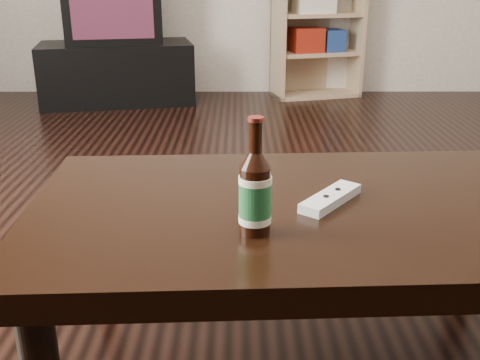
{
  "coord_description": "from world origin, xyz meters",
  "views": [
    {
      "loc": [
        -0.07,
        -1.71,
        0.98
      ],
      "look_at": [
        -0.07,
        -0.67,
        0.59
      ],
      "focal_mm": 42.0,
      "sensor_mm": 36.0,
      "label": 1
    }
  ],
  "objects_px": {
    "tv_stand": "(117,73)",
    "coffee_table": "(303,227)",
    "tv": "(112,7)",
    "remote": "(331,198)",
    "bookshelf": "(316,11)",
    "beer_bottle": "(255,194)"
  },
  "relations": [
    {
      "from": "tv_stand",
      "to": "coffee_table",
      "type": "height_order",
      "value": "coffee_table"
    },
    {
      "from": "tv",
      "to": "remote",
      "type": "distance_m",
      "value": 3.34
    },
    {
      "from": "bookshelf",
      "to": "coffee_table",
      "type": "bearing_deg",
      "value": -112.45
    },
    {
      "from": "bookshelf",
      "to": "beer_bottle",
      "type": "relative_size",
      "value": 5.28
    },
    {
      "from": "coffee_table",
      "to": "remote",
      "type": "bearing_deg",
      "value": -1.32
    },
    {
      "from": "tv",
      "to": "remote",
      "type": "xyz_separation_m",
      "value": [
        1.14,
        -3.13,
        -0.23
      ]
    },
    {
      "from": "tv",
      "to": "bookshelf",
      "type": "xyz_separation_m",
      "value": [
        1.54,
        0.25,
        -0.05
      ]
    },
    {
      "from": "coffee_table",
      "to": "remote",
      "type": "distance_m",
      "value": 0.1
    },
    {
      "from": "tv_stand",
      "to": "tv",
      "type": "xyz_separation_m",
      "value": [
        0.0,
        -0.0,
        0.49
      ]
    },
    {
      "from": "tv",
      "to": "remote",
      "type": "height_order",
      "value": "tv"
    },
    {
      "from": "tv_stand",
      "to": "remote",
      "type": "relative_size",
      "value": 6.0
    },
    {
      "from": "tv_stand",
      "to": "coffee_table",
      "type": "xyz_separation_m",
      "value": [
        1.08,
        -3.13,
        0.18
      ]
    },
    {
      "from": "bookshelf",
      "to": "tv",
      "type": "bearing_deg",
      "value": 174.38
    },
    {
      "from": "coffee_table",
      "to": "tv_stand",
      "type": "bearing_deg",
      "value": 109.08
    },
    {
      "from": "remote",
      "to": "tv",
      "type": "bearing_deg",
      "value": 148.15
    },
    {
      "from": "tv",
      "to": "remote",
      "type": "relative_size",
      "value": 4.07
    },
    {
      "from": "coffee_table",
      "to": "beer_bottle",
      "type": "relative_size",
      "value": 5.32
    },
    {
      "from": "bookshelf",
      "to": "beer_bottle",
      "type": "xyz_separation_m",
      "value": [
        -0.58,
        -3.53,
        -0.11
      ]
    },
    {
      "from": "tv",
      "to": "beer_bottle",
      "type": "height_order",
      "value": "tv"
    },
    {
      "from": "bookshelf",
      "to": "remote",
      "type": "distance_m",
      "value": 3.41
    },
    {
      "from": "coffee_table",
      "to": "bookshelf",
      "type": "bearing_deg",
      "value": 82.26
    },
    {
      "from": "tv",
      "to": "coffee_table",
      "type": "height_order",
      "value": "tv"
    }
  ]
}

